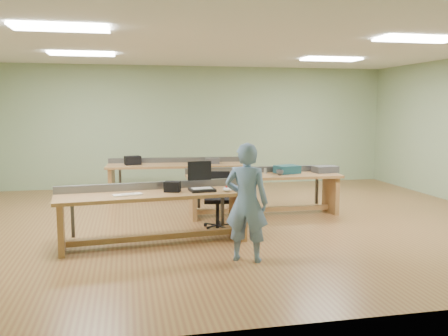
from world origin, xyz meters
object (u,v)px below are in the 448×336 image
Objects in this scene: workbench_back at (175,173)px; parts_bin_grey at (325,169)px; workbench_front at (154,206)px; camera_bag at (172,187)px; mug at (280,172)px; task_chair at (217,207)px; drinks_can at (265,171)px; workbench_mid at (263,185)px; parts_bin_teal at (287,169)px; laptop_base at (202,190)px; person at (247,202)px.

parts_bin_grey is at bearing -31.16° from workbench_back.
camera_bag is at bearing -5.15° from workbench_front.
workbench_front reaches higher than mug.
drinks_can is at bearing 47.90° from task_chair.
workbench_mid is 1.26m from parts_bin_grey.
mug is at bearing -27.42° from workbench_mid.
parts_bin_teal reaches higher than parts_bin_grey.
workbench_front is at bearing -136.65° from task_chair.
workbench_front is at bearing -144.43° from drinks_can.
parts_bin_teal is at bearing -40.03° from workbench_back.
task_chair is 2.05× the size of parts_bin_grey.
camera_bag is at bearing -139.30° from workbench_mid.
task_chair is 1.50m from mug.
camera_bag reaches higher than mug.
drinks_can is at bearing 41.37° from laptop_base.
workbench_mid is at bearing -49.18° from workbench_back.
workbench_front is at bearing 172.83° from laptop_base.
camera_bag is at bearing -26.52° from person.
task_chair is 2.43m from parts_bin_grey.
camera_bag is at bearing -140.70° from drinks_can.
parts_bin_grey is at bearing 2.92° from workbench_mid.
person is 12.02× the size of mug.
laptop_base is 0.44m from camera_bag.
drinks_can is at bearing -86.79° from person.
mug is (1.69, -2.10, 0.24)m from workbench_back.
task_chair is 7.16× the size of mug.
workbench_back reaches higher than mug.
parts_bin_grey reaches higher than drinks_can.
person is at bearing -109.37° from workbench_mid.
parts_bin_teal is (1.91, -1.89, 0.27)m from workbench_back.
mug is 0.29m from drinks_can.
workbench_mid is 1.85× the size of person.
workbench_back is 13.25× the size of camera_bag.
workbench_front is 26.78× the size of drinks_can.
drinks_can is at bearing 136.04° from mug.
workbench_front is at bearing -18.48° from person.
camera_bag is (-0.85, 1.06, 0.06)m from person.
parts_bin_teal is 0.95× the size of parts_bin_grey.
laptop_base is at bearing -149.67° from parts_bin_grey.
parts_bin_teal is at bearing 54.65° from camera_bag.
camera_bag is 0.25× the size of task_chair.
mug is at bearing -92.60° from person.
drinks_can reaches higher than laptop_base.
workbench_back is 3.45m from laptop_base.
camera_bag is 2.14× the size of drinks_can.
parts_bin_grey is (2.61, 1.53, 0.04)m from laptop_base.
workbench_mid is at bearing -136.80° from drinks_can.
drinks_can is at bearing -179.22° from parts_bin_teal.
person is 2.79m from drinks_can.
drinks_can is at bearing 60.14° from camera_bag.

